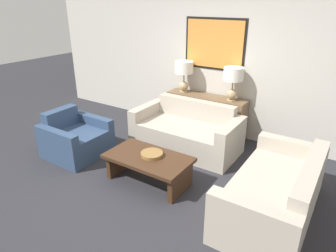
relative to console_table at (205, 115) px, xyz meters
The scene contains 10 objects.
ground_plane 2.10m from the console_table, 90.00° to the right, with size 20.00×20.00×0.00m, color #28282D.
back_wall 0.98m from the console_table, 90.00° to the left, with size 7.87×0.12×2.65m.
console_table is the anchor object (origin of this frame).
table_lamp_left 0.94m from the console_table, behind, with size 0.35×0.35×0.60m.
table_lamp_right 0.94m from the console_table, ahead, with size 0.35×0.35×0.60m.
couch_by_back_wall 0.72m from the console_table, 90.00° to the right, with size 1.84×0.91×0.80m.
couch_by_side 2.46m from the console_table, 43.15° to the right, with size 0.91×1.84×0.80m.
coffee_table 1.96m from the console_table, 87.51° to the right, with size 1.20×0.68×0.41m.
decorative_bowl 1.91m from the console_table, 86.53° to the right, with size 0.32×0.32×0.05m.
armchair_near_back_wall 2.43m from the console_table, 126.79° to the right, with size 0.90×0.91×0.75m.
Camera 1 is at (2.35, -2.84, 2.45)m, focal length 32.00 mm.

